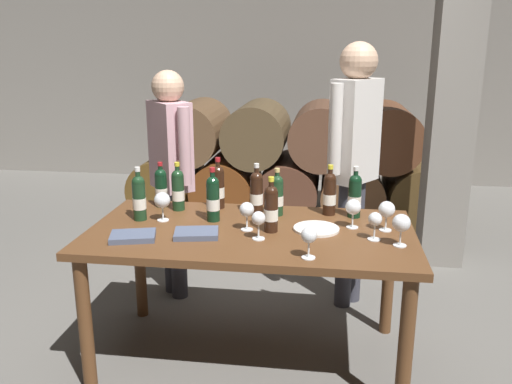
% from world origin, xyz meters
% --- Properties ---
extents(ground_plane, '(14.00, 14.00, 0.00)m').
position_xyz_m(ground_plane, '(0.00, 0.00, 0.00)').
color(ground_plane, '#66635E').
extents(cellar_back_wall, '(10.00, 0.24, 2.80)m').
position_xyz_m(cellar_back_wall, '(0.00, 4.20, 1.40)').
color(cellar_back_wall, gray).
rests_on(cellar_back_wall, ground_plane).
extents(barrel_stack, '(3.12, 0.90, 1.15)m').
position_xyz_m(barrel_stack, '(0.00, 2.60, 0.54)').
color(barrel_stack, brown).
rests_on(barrel_stack, ground_plane).
extents(stone_pillar, '(0.32, 0.32, 2.60)m').
position_xyz_m(stone_pillar, '(1.30, 1.60, 1.30)').
color(stone_pillar, gray).
rests_on(stone_pillar, ground_plane).
extents(dining_table, '(1.70, 0.90, 0.76)m').
position_xyz_m(dining_table, '(0.00, 0.00, 0.67)').
color(dining_table, brown).
rests_on(dining_table, ground_plane).
extents(wine_bottle_0, '(0.07, 0.07, 0.27)m').
position_xyz_m(wine_bottle_0, '(-0.59, 0.34, 0.88)').
color(wine_bottle_0, black).
rests_on(wine_bottle_0, dining_table).
extents(wine_bottle_1, '(0.07, 0.07, 0.30)m').
position_xyz_m(wine_bottle_1, '(-0.25, 0.36, 0.89)').
color(wine_bottle_1, black).
rests_on(wine_bottle_1, dining_table).
extents(wine_bottle_2, '(0.07, 0.07, 0.29)m').
position_xyz_m(wine_bottle_2, '(0.40, 0.32, 0.89)').
color(wine_bottle_2, black).
rests_on(wine_bottle_2, dining_table).
extents(wine_bottle_3, '(0.07, 0.07, 0.29)m').
position_xyz_m(wine_bottle_3, '(0.54, 0.29, 0.89)').
color(wine_bottle_3, black).
rests_on(wine_bottle_3, dining_table).
extents(wine_bottle_4, '(0.07, 0.07, 0.29)m').
position_xyz_m(wine_bottle_4, '(-0.47, 0.29, 0.88)').
color(wine_bottle_4, '#19381E').
rests_on(wine_bottle_4, dining_table).
extents(wine_bottle_5, '(0.07, 0.07, 0.29)m').
position_xyz_m(wine_bottle_5, '(0.11, -0.01, 0.89)').
color(wine_bottle_5, black).
rests_on(wine_bottle_5, dining_table).
extents(wine_bottle_6, '(0.07, 0.07, 0.30)m').
position_xyz_m(wine_bottle_6, '(-0.01, 0.26, 0.89)').
color(wine_bottle_6, black).
rests_on(wine_bottle_6, dining_table).
extents(wine_bottle_7, '(0.07, 0.07, 0.30)m').
position_xyz_m(wine_bottle_7, '(-0.23, 0.12, 0.89)').
color(wine_bottle_7, black).
rests_on(wine_bottle_7, dining_table).
extents(wine_bottle_8, '(0.07, 0.07, 0.30)m').
position_xyz_m(wine_bottle_8, '(-0.63, 0.08, 0.89)').
color(wine_bottle_8, '#19381E').
rests_on(wine_bottle_8, dining_table).
extents(wine_bottle_9, '(0.07, 0.07, 0.27)m').
position_xyz_m(wine_bottle_9, '(0.11, 0.27, 0.88)').
color(wine_bottle_9, '#19381E').
rests_on(wine_bottle_9, dining_table).
extents(wine_glass_0, '(0.09, 0.09, 0.16)m').
position_xyz_m(wine_glass_0, '(0.70, 0.08, 0.87)').
color(wine_glass_0, white).
rests_on(wine_glass_0, dining_table).
extents(wine_glass_1, '(0.07, 0.07, 0.15)m').
position_xyz_m(wine_glass_1, '(0.32, -0.34, 0.87)').
color(wine_glass_1, white).
rests_on(wine_glass_1, dining_table).
extents(wine_glass_2, '(0.09, 0.09, 0.16)m').
position_xyz_m(wine_glass_2, '(0.75, -0.13, 0.87)').
color(wine_glass_2, white).
rests_on(wine_glass_2, dining_table).
extents(wine_glass_3, '(0.07, 0.07, 0.14)m').
position_xyz_m(wine_glass_3, '(0.06, -0.13, 0.86)').
color(wine_glass_3, white).
rests_on(wine_glass_3, dining_table).
extents(wine_glass_4, '(0.08, 0.08, 0.16)m').
position_xyz_m(wine_glass_4, '(0.53, 0.11, 0.87)').
color(wine_glass_4, white).
rests_on(wine_glass_4, dining_table).
extents(wine_glass_5, '(0.07, 0.07, 0.14)m').
position_xyz_m(wine_glass_5, '(0.63, -0.06, 0.86)').
color(wine_glass_5, white).
rests_on(wine_glass_5, dining_table).
extents(wine_glass_6, '(0.08, 0.08, 0.15)m').
position_xyz_m(wine_glass_6, '(-0.02, -0.01, 0.87)').
color(wine_glass_6, white).
rests_on(wine_glass_6, dining_table).
extents(wine_glass_7, '(0.09, 0.09, 0.16)m').
position_xyz_m(wine_glass_7, '(-0.50, 0.08, 0.87)').
color(wine_glass_7, white).
rests_on(wine_glass_7, dining_table).
extents(tasting_notebook, '(0.25, 0.21, 0.03)m').
position_xyz_m(tasting_notebook, '(-0.56, -0.21, 0.77)').
color(tasting_notebook, '#4C5670').
rests_on(tasting_notebook, dining_table).
extents(leather_ledger, '(0.25, 0.20, 0.03)m').
position_xyz_m(leather_ledger, '(-0.26, -0.13, 0.77)').
color(leather_ledger, '#4C5670').
rests_on(leather_ledger, dining_table).
extents(serving_plate, '(0.24, 0.24, 0.01)m').
position_xyz_m(serving_plate, '(0.34, 0.04, 0.77)').
color(serving_plate, white).
rests_on(serving_plate, dining_table).
extents(sommelier_presenting, '(0.33, 0.41, 1.72)m').
position_xyz_m(sommelier_presenting, '(0.55, 0.75, 1.04)').
color(sommelier_presenting, '#383842').
rests_on(sommelier_presenting, ground_plane).
extents(taster_seated_left, '(0.35, 0.39, 1.54)m').
position_xyz_m(taster_seated_left, '(-0.64, 0.72, 0.92)').
color(taster_seated_left, '#383842').
rests_on(taster_seated_left, ground_plane).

